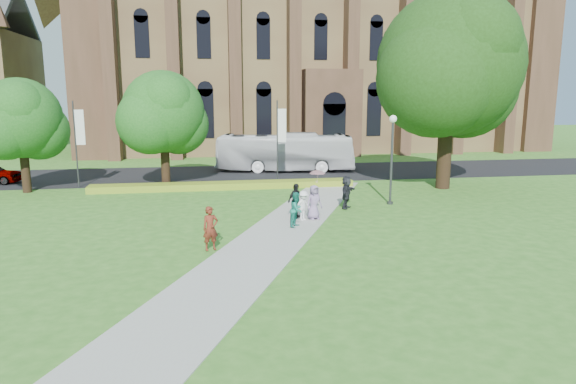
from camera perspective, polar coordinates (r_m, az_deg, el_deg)
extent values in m
plane|color=#316B20|center=(23.05, -0.71, -5.30)|extent=(160.00, 160.00, 0.00)
cube|color=black|center=(42.52, -4.77, 2.07)|extent=(160.00, 10.00, 0.02)
cube|color=#B2B2A8|center=(24.00, -1.07, -4.61)|extent=(15.58, 28.54, 0.04)
cube|color=gold|center=(35.66, -7.09, 0.71)|extent=(18.00, 1.40, 0.45)
cube|color=olive|center=(63.36, 2.86, 12.62)|extent=(52.00, 16.00, 17.00)
cube|color=brown|center=(56.19, -21.49, 14.20)|extent=(3.50, 3.50, 21.00)
cube|color=brown|center=(66.80, 25.89, 13.21)|extent=(3.50, 3.50, 21.00)
cube|color=brown|center=(54.59, 4.83, 8.71)|extent=(6.00, 2.50, 9.00)
cylinder|color=#38383D|center=(30.66, 11.42, 3.07)|extent=(0.14, 0.14, 4.80)
sphere|color=white|center=(30.43, 11.60, 7.97)|extent=(0.44, 0.44, 0.44)
cylinder|color=#38383D|center=(31.04, 11.26, -1.19)|extent=(0.36, 0.36, 0.15)
cylinder|color=#332114|center=(36.86, 17.05, 5.47)|extent=(0.96, 0.96, 6.60)
sphere|color=#1B380F|center=(36.79, 17.49, 13.40)|extent=(9.60, 9.60, 9.60)
cylinder|color=#332114|center=(38.02, -27.20, 2.82)|extent=(0.56, 0.56, 3.85)
sphere|color=#1A5118|center=(37.79, -27.59, 7.29)|extent=(5.20, 5.20, 5.20)
cylinder|color=#332114|center=(36.76, -13.49, 3.69)|extent=(0.60, 0.60, 4.12)
sphere|color=#1A5118|center=(36.53, -13.71, 8.66)|extent=(5.60, 5.60, 5.60)
cylinder|color=#38383D|center=(37.64, -1.19, 5.58)|extent=(0.10, 0.10, 6.00)
cube|color=white|center=(37.60, -0.67, 7.41)|extent=(0.60, 0.02, 2.40)
cylinder|color=#38383D|center=(38.26, -22.51, 4.85)|extent=(0.10, 0.10, 6.00)
cube|color=white|center=(38.09, -22.12, 6.67)|extent=(0.60, 0.02, 2.40)
imported|color=white|center=(43.41, -0.33, 4.45)|extent=(11.88, 4.68, 3.23)
imported|color=maroon|center=(21.43, -8.61, -4.01)|extent=(0.78, 0.64, 1.84)
imported|color=#187C67|center=(24.94, 0.97, -1.95)|extent=(1.00, 1.05, 1.71)
imported|color=silver|center=(26.26, 1.72, -1.52)|extent=(1.13, 1.03, 1.52)
imported|color=black|center=(26.72, 0.85, -0.98)|extent=(1.12, 0.99, 1.81)
imported|color=gray|center=(26.48, 2.92, -1.14)|extent=(1.02, 0.84, 1.78)
imported|color=#222329|center=(29.20, 6.51, -0.01)|extent=(1.40, 1.73, 1.85)
imported|color=#D19893|center=(26.39, 3.28, 1.54)|extent=(0.90, 0.90, 0.68)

